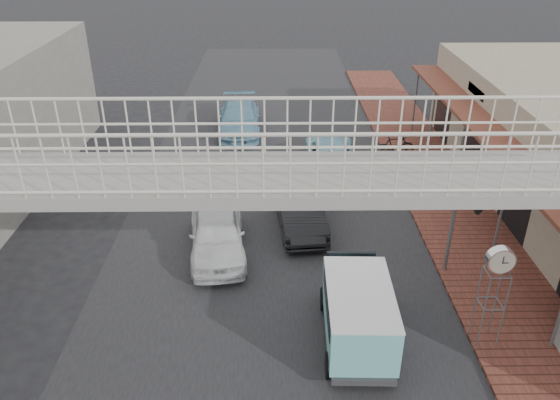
{
  "coord_description": "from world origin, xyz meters",
  "views": [
    {
      "loc": [
        0.18,
        -13.0,
        9.44
      ],
      "look_at": [
        0.35,
        1.44,
        1.8
      ],
      "focal_mm": 35.0,
      "sensor_mm": 36.0,
      "label": 1
    }
  ],
  "objects_px": {
    "dark_sedan": "(299,208)",
    "white_hatchback": "(217,232)",
    "motorcycle_far": "(395,146)",
    "street_clock": "(499,265)",
    "angkot_far": "(239,118)",
    "arrow_sign": "(485,196)",
    "angkot_van": "(358,307)",
    "motorcycle_near": "(416,171)",
    "angkot_curb": "(330,154)"
  },
  "relations": [
    {
      "from": "dark_sedan",
      "to": "white_hatchback",
      "type": "bearing_deg",
      "value": -154.4
    },
    {
      "from": "motorcycle_far",
      "to": "street_clock",
      "type": "distance_m",
      "value": 11.35
    },
    {
      "from": "angkot_far",
      "to": "dark_sedan",
      "type": "bearing_deg",
      "value": -76.77
    },
    {
      "from": "motorcycle_far",
      "to": "arrow_sign",
      "type": "xyz_separation_m",
      "value": [
        0.64,
        -8.3,
        1.92
      ]
    },
    {
      "from": "dark_sedan",
      "to": "angkot_van",
      "type": "xyz_separation_m",
      "value": [
        1.15,
        -5.72,
        0.42
      ]
    },
    {
      "from": "angkot_far",
      "to": "arrow_sign",
      "type": "distance_m",
      "value": 14.12
    },
    {
      "from": "angkot_far",
      "to": "arrow_sign",
      "type": "relative_size",
      "value": 1.55
    },
    {
      "from": "angkot_far",
      "to": "angkot_van",
      "type": "bearing_deg",
      "value": -78.39
    },
    {
      "from": "arrow_sign",
      "to": "white_hatchback",
      "type": "bearing_deg",
      "value": 173.53
    },
    {
      "from": "angkot_van",
      "to": "motorcycle_near",
      "type": "height_order",
      "value": "angkot_van"
    },
    {
      "from": "angkot_van",
      "to": "arrow_sign",
      "type": "distance_m",
      "value": 4.97
    },
    {
      "from": "angkot_van",
      "to": "motorcycle_near",
      "type": "bearing_deg",
      "value": 69.77
    },
    {
      "from": "dark_sedan",
      "to": "angkot_far",
      "type": "bearing_deg",
      "value": 99.78
    },
    {
      "from": "angkot_far",
      "to": "motorcycle_far",
      "type": "distance_m",
      "value": 7.66
    },
    {
      "from": "arrow_sign",
      "to": "motorcycle_near",
      "type": "bearing_deg",
      "value": 95.96
    },
    {
      "from": "angkot_curb",
      "to": "motorcycle_far",
      "type": "distance_m",
      "value": 2.88
    },
    {
      "from": "motorcycle_far",
      "to": "street_clock",
      "type": "relative_size",
      "value": 0.66
    },
    {
      "from": "dark_sedan",
      "to": "angkot_van",
      "type": "relative_size",
      "value": 1.14
    },
    {
      "from": "white_hatchback",
      "to": "angkot_curb",
      "type": "xyz_separation_m",
      "value": [
        4.1,
        6.37,
        -0.1
      ]
    },
    {
      "from": "white_hatchback",
      "to": "street_clock",
      "type": "relative_size",
      "value": 1.53
    },
    {
      "from": "white_hatchback",
      "to": "angkot_curb",
      "type": "bearing_deg",
      "value": 50.66
    },
    {
      "from": "dark_sedan",
      "to": "motorcycle_near",
      "type": "height_order",
      "value": "dark_sedan"
    },
    {
      "from": "motorcycle_near",
      "to": "white_hatchback",
      "type": "bearing_deg",
      "value": 121.15
    },
    {
      "from": "angkot_curb",
      "to": "motorcycle_near",
      "type": "bearing_deg",
      "value": 151.59
    },
    {
      "from": "white_hatchback",
      "to": "angkot_van",
      "type": "relative_size",
      "value": 1.16
    },
    {
      "from": "dark_sedan",
      "to": "street_clock",
      "type": "distance_m",
      "value": 7.38
    },
    {
      "from": "angkot_curb",
      "to": "angkot_far",
      "type": "distance_m",
      "value": 5.8
    },
    {
      "from": "angkot_van",
      "to": "motorcycle_near",
      "type": "relative_size",
      "value": 1.79
    },
    {
      "from": "motorcycle_near",
      "to": "motorcycle_far",
      "type": "height_order",
      "value": "motorcycle_far"
    },
    {
      "from": "white_hatchback",
      "to": "dark_sedan",
      "type": "distance_m",
      "value": 3.06
    },
    {
      "from": "angkot_van",
      "to": "street_clock",
      "type": "bearing_deg",
      "value": 0.59
    },
    {
      "from": "dark_sedan",
      "to": "motorcycle_near",
      "type": "relative_size",
      "value": 2.05
    },
    {
      "from": "street_clock",
      "to": "arrow_sign",
      "type": "bearing_deg",
      "value": 75.58
    },
    {
      "from": "dark_sedan",
      "to": "motorcycle_far",
      "type": "relative_size",
      "value": 2.26
    },
    {
      "from": "arrow_sign",
      "to": "angkot_far",
      "type": "bearing_deg",
      "value": 125.12
    },
    {
      "from": "white_hatchback",
      "to": "angkot_far",
      "type": "height_order",
      "value": "white_hatchback"
    },
    {
      "from": "angkot_curb",
      "to": "angkot_van",
      "type": "relative_size",
      "value": 1.22
    },
    {
      "from": "angkot_far",
      "to": "white_hatchback",
      "type": "bearing_deg",
      "value": -92.93
    },
    {
      "from": "angkot_curb",
      "to": "motorcycle_near",
      "type": "xyz_separation_m",
      "value": [
        3.15,
        -1.83,
        0.02
      ]
    },
    {
      "from": "arrow_sign",
      "to": "angkot_curb",
      "type": "bearing_deg",
      "value": 117.31
    },
    {
      "from": "motorcycle_near",
      "to": "angkot_van",
      "type": "bearing_deg",
      "value": 157.16
    },
    {
      "from": "white_hatchback",
      "to": "motorcycle_near",
      "type": "relative_size",
      "value": 2.09
    },
    {
      "from": "angkot_far",
      "to": "angkot_van",
      "type": "distance_m",
      "value": 15.17
    },
    {
      "from": "angkot_far",
      "to": "street_clock",
      "type": "distance_m",
      "value": 16.34
    },
    {
      "from": "white_hatchback",
      "to": "angkot_far",
      "type": "relative_size",
      "value": 0.87
    },
    {
      "from": "white_hatchback",
      "to": "angkot_van",
      "type": "bearing_deg",
      "value": -54.24
    },
    {
      "from": "street_clock",
      "to": "dark_sedan",
      "type": "bearing_deg",
      "value": 124.56
    },
    {
      "from": "motorcycle_far",
      "to": "arrow_sign",
      "type": "distance_m",
      "value": 8.54
    },
    {
      "from": "angkot_van",
      "to": "motorcycle_far",
      "type": "bearing_deg",
      "value": 75.96
    },
    {
      "from": "angkot_far",
      "to": "motorcycle_far",
      "type": "height_order",
      "value": "angkot_far"
    }
  ]
}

